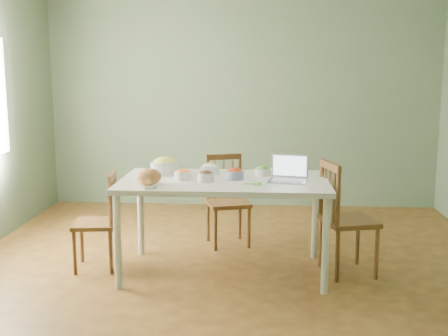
# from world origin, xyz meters

# --- Properties ---
(floor) EXTENTS (5.00, 5.00, 0.00)m
(floor) POSITION_xyz_m (0.00, 0.00, 0.00)
(floor) COLOR #472C12
(floor) RESTS_ON ground
(wall_back) EXTENTS (5.00, 0.00, 2.70)m
(wall_back) POSITION_xyz_m (0.00, 2.50, 1.35)
(wall_back) COLOR #5C7058
(wall_back) RESTS_ON ground
(wall_front) EXTENTS (5.00, 0.00, 2.70)m
(wall_front) POSITION_xyz_m (0.00, -2.50, 1.35)
(wall_front) COLOR #5C7058
(wall_front) RESTS_ON ground
(dining_table) EXTENTS (1.79, 1.01, 0.84)m
(dining_table) POSITION_xyz_m (-0.08, -0.03, 0.42)
(dining_table) COLOR white
(dining_table) RESTS_ON floor
(chair_far) EXTENTS (0.50, 0.49, 0.91)m
(chair_far) POSITION_xyz_m (-0.09, 0.77, 0.46)
(chair_far) COLOR #3D2711
(chair_far) RESTS_ON floor
(chair_left) EXTENTS (0.41, 0.43, 0.87)m
(chair_left) POSITION_xyz_m (-1.24, -0.00, 0.44)
(chair_left) COLOR #3D2711
(chair_left) RESTS_ON floor
(chair_right) EXTENTS (0.52, 0.54, 1.00)m
(chair_right) POSITION_xyz_m (1.01, 0.02, 0.50)
(chair_right) COLOR #3D2711
(chair_right) RESTS_ON floor
(bread_boule) EXTENTS (0.26, 0.26, 0.14)m
(bread_boule) POSITION_xyz_m (-0.68, -0.30, 0.91)
(bread_boule) COLOR #C37E44
(bread_boule) RESTS_ON dining_table
(butter_stick) EXTENTS (0.10, 0.06, 0.03)m
(butter_stick) POSITION_xyz_m (-0.63, -0.47, 0.85)
(butter_stick) COLOR beige
(butter_stick) RESTS_ON dining_table
(bowl_squash) EXTENTS (0.34, 0.34, 0.15)m
(bowl_squash) POSITION_xyz_m (-0.62, 0.19, 0.91)
(bowl_squash) COLOR #DACA51
(bowl_squash) RESTS_ON dining_table
(bowl_carrot) EXTENTS (0.20, 0.20, 0.09)m
(bowl_carrot) POSITION_xyz_m (-0.42, -0.05, 0.88)
(bowl_carrot) COLOR orange
(bowl_carrot) RESTS_ON dining_table
(bowl_onion) EXTENTS (0.19, 0.19, 0.09)m
(bowl_onion) POSITION_xyz_m (-0.22, 0.25, 0.88)
(bowl_onion) COLOR white
(bowl_onion) RESTS_ON dining_table
(bowl_mushroom) EXTENTS (0.18, 0.18, 0.09)m
(bowl_mushroom) POSITION_xyz_m (-0.22, -0.13, 0.88)
(bowl_mushroom) COLOR black
(bowl_mushroom) RESTS_ON dining_table
(bowl_redpep) EXTENTS (0.18, 0.18, 0.10)m
(bowl_redpep) POSITION_xyz_m (0.02, -0.02, 0.89)
(bowl_redpep) COLOR #B42200
(bowl_redpep) RESTS_ON dining_table
(bowl_broccoli) EXTENTS (0.16, 0.16, 0.09)m
(bowl_broccoli) POSITION_xyz_m (0.26, 0.18, 0.88)
(bowl_broccoli) COLOR #21581C
(bowl_broccoli) RESTS_ON dining_table
(flatbread) EXTENTS (0.24, 0.24, 0.02)m
(flatbread) POSITION_xyz_m (0.31, 0.37, 0.85)
(flatbread) COLOR beige
(flatbread) RESTS_ON dining_table
(basil_bunch) EXTENTS (0.19, 0.19, 0.02)m
(basil_bunch) POSITION_xyz_m (0.18, -0.22, 0.85)
(basil_bunch) COLOR #17780C
(basil_bunch) RESTS_ON dining_table
(laptop) EXTENTS (0.36, 0.31, 0.22)m
(laptop) POSITION_xyz_m (0.47, -0.10, 0.95)
(laptop) COLOR silver
(laptop) RESTS_ON dining_table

